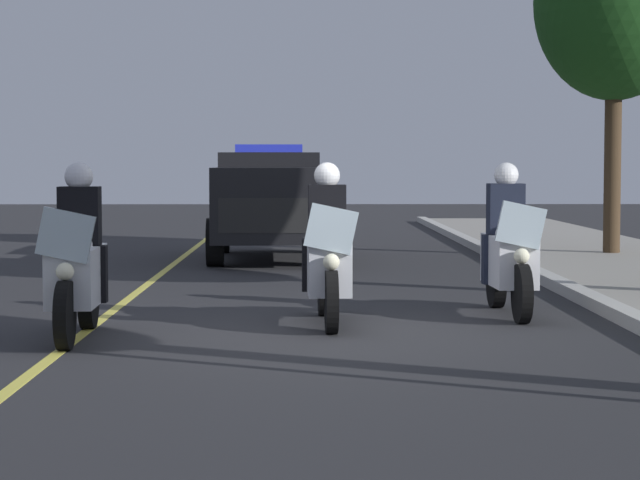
% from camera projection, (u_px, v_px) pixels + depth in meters
% --- Properties ---
extents(ground_plane, '(80.00, 80.00, 0.00)m').
position_uv_depth(ground_plane, '(321.00, 332.00, 12.56)').
color(ground_plane, '#28282B').
extents(lane_stripe_center, '(48.00, 0.12, 0.01)m').
position_uv_depth(lane_stripe_center, '(84.00, 332.00, 12.53)').
color(lane_stripe_center, '#E0D14C').
rests_on(lane_stripe_center, ground).
extents(police_motorcycle_lead_left, '(2.14, 0.58, 1.72)m').
position_uv_depth(police_motorcycle_lead_left, '(77.00, 267.00, 12.07)').
color(police_motorcycle_lead_left, black).
rests_on(police_motorcycle_lead_left, ground).
extents(police_motorcycle_lead_right, '(2.14, 0.58, 1.72)m').
position_uv_depth(police_motorcycle_lead_right, '(328.00, 259.00, 13.17)').
color(police_motorcycle_lead_right, black).
rests_on(police_motorcycle_lead_right, ground).
extents(police_motorcycle_trailing, '(2.14, 0.58, 1.72)m').
position_uv_depth(police_motorcycle_trailing, '(509.00, 253.00, 13.96)').
color(police_motorcycle_trailing, black).
rests_on(police_motorcycle_trailing, ground).
extents(police_suv, '(4.96, 2.19, 2.05)m').
position_uv_depth(police_suv, '(269.00, 199.00, 22.21)').
color(police_suv, black).
rests_on(police_suv, ground).
extents(tree_far_back, '(2.89, 2.89, 6.27)m').
position_uv_depth(tree_far_back, '(615.00, 3.00, 22.22)').
color(tree_far_back, '#42301E').
rests_on(tree_far_back, sidewalk_strip).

